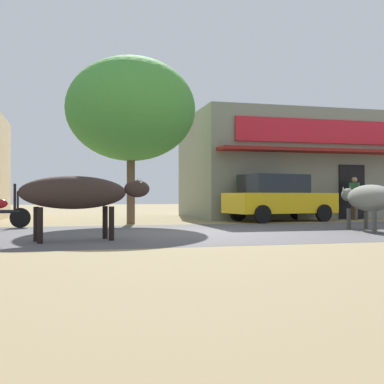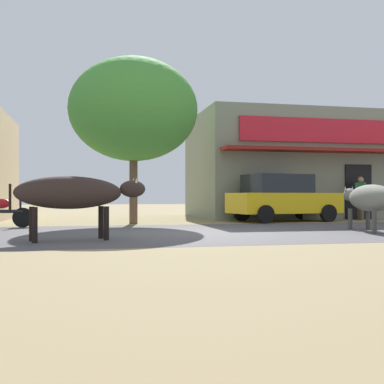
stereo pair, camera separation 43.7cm
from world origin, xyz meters
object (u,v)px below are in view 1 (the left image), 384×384
parked_hatchback_car (278,198)px  cow_near_brown (78,193)px  cow_far_dark (369,198)px  roadside_tree (131,110)px  pedestrian_by_shop (354,195)px

parked_hatchback_car → cow_near_brown: (-6.93, -5.81, 0.11)m
parked_hatchback_car → cow_far_dark: (0.31, -4.86, -0.00)m
roadside_tree → cow_near_brown: roadside_tree is taller
cow_far_dark → parked_hatchback_car: bearing=93.6°
roadside_tree → cow_far_dark: roadside_tree is taller
cow_near_brown → pedestrian_by_shop: bearing=31.4°
parked_hatchback_car → cow_near_brown: parked_hatchback_car is taller
parked_hatchback_car → roadside_tree: bearing=-176.8°
parked_hatchback_car → cow_far_dark: size_ratio=1.46×
parked_hatchback_car → pedestrian_by_shop: parked_hatchback_car is taller
cow_near_brown → cow_far_dark: cow_near_brown is taller
cow_far_dark → roadside_tree: bearing=140.4°
parked_hatchback_car → cow_near_brown: size_ratio=1.50×
cow_far_dark → cow_near_brown: bearing=-172.5°
parked_hatchback_car → pedestrian_by_shop: bearing=7.3°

